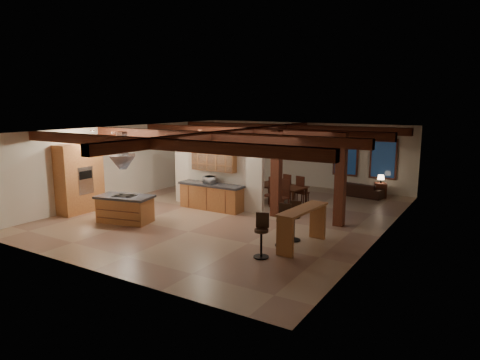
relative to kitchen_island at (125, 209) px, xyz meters
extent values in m
plane|color=tan|center=(2.39, 2.71, -0.44)|extent=(12.00, 12.00, 0.00)
plane|color=beige|center=(2.39, 8.71, 1.01)|extent=(10.00, 0.00, 10.00)
plane|color=beige|center=(2.39, -3.29, 1.01)|extent=(10.00, 0.00, 10.00)
plane|color=beige|center=(-2.61, 2.71, 1.01)|extent=(0.00, 12.00, 12.00)
plane|color=beige|center=(7.39, 2.71, 1.01)|extent=(0.00, 12.00, 12.00)
plane|color=#392312|center=(2.39, 2.71, 2.46)|extent=(12.00, 12.00, 0.00)
cube|color=#38140E|center=(2.39, -1.29, 2.32)|extent=(10.00, 0.25, 0.28)
cube|color=#38140E|center=(2.39, 1.41, 2.32)|extent=(10.00, 0.25, 0.28)
cube|color=#38140E|center=(2.39, 4.01, 2.32)|extent=(10.00, 0.25, 0.28)
cube|color=#38140E|center=(2.39, 6.71, 2.32)|extent=(10.00, 0.25, 0.28)
cube|color=#38140E|center=(2.39, 2.71, 2.32)|extent=(0.28, 12.00, 0.28)
cube|color=#38140E|center=(3.79, 3.21, 1.01)|extent=(0.30, 0.30, 2.90)
cube|color=#38140E|center=(5.99, 3.21, 1.01)|extent=(0.30, 0.30, 2.90)
cube|color=#38140E|center=(4.89, 3.21, 2.16)|extent=(2.50, 0.28, 0.28)
cube|color=beige|center=(1.39, 3.21, 0.66)|extent=(3.80, 0.18, 2.20)
cube|color=#AD7537|center=(-2.28, 0.11, 0.76)|extent=(0.64, 1.60, 2.40)
cube|color=silver|center=(-1.98, 0.11, 0.71)|extent=(0.06, 0.62, 0.95)
cube|color=black|center=(-1.94, 0.11, 0.91)|extent=(0.01, 0.50, 0.28)
cube|color=#AD7537|center=(1.39, 2.82, -0.01)|extent=(2.40, 0.60, 0.86)
cube|color=black|center=(1.39, 2.82, 0.46)|extent=(2.50, 0.66, 0.08)
cube|color=#AD7537|center=(1.39, 3.03, 1.41)|extent=(1.80, 0.34, 0.95)
cube|color=silver|center=(1.39, 2.85, 1.41)|extent=(1.74, 0.02, 0.90)
pyramid|color=silver|center=(0.00, 0.00, 1.28)|extent=(1.10, 1.10, 0.45)
cube|color=silver|center=(0.00, 0.00, 2.09)|extent=(0.26, 0.22, 0.73)
cube|color=#38140E|center=(4.39, 8.65, 1.06)|extent=(1.10, 0.05, 1.70)
cube|color=black|center=(4.39, 8.62, 1.06)|extent=(0.95, 0.02, 1.55)
cube|color=#38140E|center=(5.99, 8.65, 1.06)|extent=(1.10, 0.05, 1.70)
cube|color=black|center=(5.99, 8.62, 1.06)|extent=(0.95, 0.02, 1.55)
cube|color=#38140E|center=(0.89, 8.65, 1.26)|extent=(0.65, 0.04, 0.85)
cube|color=#245529|center=(0.89, 8.62, 1.26)|extent=(0.55, 0.01, 0.75)
cylinder|color=silver|center=(-0.21, -0.09, 2.43)|extent=(0.16, 0.16, 0.03)
cylinder|color=silver|center=(1.39, 2.21, 2.43)|extent=(0.16, 0.16, 0.03)
cylinder|color=silver|center=(-1.61, 0.21, 2.43)|extent=(0.16, 0.16, 0.03)
cube|color=#AD7537|center=(0.00, 0.00, -0.05)|extent=(1.80, 1.17, 0.79)
cube|color=black|center=(0.00, 0.00, 0.39)|extent=(1.93, 1.30, 0.07)
cube|color=black|center=(0.00, 0.00, 0.43)|extent=(0.77, 0.60, 0.02)
imported|color=#3C1C0F|center=(3.07, 4.96, -0.10)|extent=(2.09, 1.38, 0.68)
imported|color=black|center=(5.33, 7.80, -0.16)|extent=(1.99, 1.02, 0.56)
imported|color=#BABABF|center=(1.32, 2.82, 0.62)|extent=(0.54, 0.46, 0.25)
cube|color=#AD7537|center=(5.81, 0.75, 0.58)|extent=(0.67, 2.05, 0.06)
cube|color=#AD7537|center=(5.74, -0.15, 0.06)|extent=(0.46, 0.14, 1.01)
cube|color=#AD7537|center=(5.89, 1.66, 0.06)|extent=(0.46, 0.14, 1.01)
cube|color=#38140E|center=(6.08, 8.04, -0.15)|extent=(0.60, 0.60, 0.58)
cylinder|color=black|center=(6.08, 8.04, 0.22)|extent=(0.06, 0.06, 0.16)
cone|color=#FFCD99|center=(6.08, 8.04, 0.38)|extent=(0.28, 0.28, 0.18)
cylinder|color=black|center=(5.27, -0.53, 0.25)|extent=(0.35, 0.35, 0.07)
cube|color=black|center=(5.22, -0.38, 0.47)|extent=(0.32, 0.15, 0.39)
cylinder|color=black|center=(5.27, -0.53, -0.09)|extent=(0.06, 0.06, 0.67)
cylinder|color=black|center=(5.27, -0.53, -0.42)|extent=(0.39, 0.39, 0.03)
cylinder|color=black|center=(5.34, 0.53, 0.27)|extent=(0.36, 0.36, 0.07)
cube|color=black|center=(5.32, 0.70, 0.50)|extent=(0.34, 0.07, 0.40)
cylinder|color=black|center=(5.34, 0.53, -0.09)|extent=(0.06, 0.06, 0.69)
cylinder|color=black|center=(5.34, 0.53, -0.42)|extent=(0.40, 0.40, 0.03)
cylinder|color=black|center=(5.40, 1.11, 0.25)|extent=(0.34, 0.34, 0.07)
cube|color=black|center=(5.37, 1.27, 0.47)|extent=(0.33, 0.10, 0.38)
cylinder|color=black|center=(5.40, 1.11, -0.10)|extent=(0.06, 0.06, 0.67)
cylinder|color=black|center=(5.40, 1.11, -0.42)|extent=(0.38, 0.38, 0.03)
cube|color=#38140E|center=(2.33, 4.48, -0.04)|extent=(0.44, 0.44, 0.05)
cube|color=#38140E|center=(2.37, 4.67, 0.29)|extent=(0.37, 0.12, 0.67)
cylinder|color=#38140E|center=(2.15, 4.37, -0.26)|extent=(0.04, 0.04, 0.37)
cylinder|color=#38140E|center=(2.44, 4.30, -0.26)|extent=(0.04, 0.04, 0.37)
cylinder|color=#38140E|center=(2.21, 4.66, -0.26)|extent=(0.04, 0.04, 0.37)
cylinder|color=#38140E|center=(2.51, 4.60, -0.26)|extent=(0.04, 0.04, 0.37)
cube|color=#38140E|center=(2.59, 5.70, -0.04)|extent=(0.44, 0.44, 0.05)
cube|color=#38140E|center=(2.55, 5.52, 0.29)|extent=(0.37, 0.12, 0.67)
cylinder|color=#38140E|center=(2.77, 5.81, -0.26)|extent=(0.04, 0.04, 0.37)
cylinder|color=#38140E|center=(2.48, 5.88, -0.26)|extent=(0.04, 0.04, 0.37)
cylinder|color=#38140E|center=(2.71, 5.52, -0.26)|extent=(0.04, 0.04, 0.37)
cylinder|color=#38140E|center=(2.41, 5.58, -0.26)|extent=(0.04, 0.04, 0.37)
cube|color=#38140E|center=(2.93, 4.35, -0.04)|extent=(0.44, 0.44, 0.05)
cube|color=#38140E|center=(2.97, 4.53, 0.29)|extent=(0.37, 0.12, 0.67)
cylinder|color=#38140E|center=(2.75, 4.23, -0.26)|extent=(0.04, 0.04, 0.37)
cylinder|color=#38140E|center=(3.05, 4.17, -0.26)|extent=(0.04, 0.04, 0.37)
cylinder|color=#38140E|center=(2.82, 4.53, -0.26)|extent=(0.04, 0.04, 0.37)
cylinder|color=#38140E|center=(3.11, 4.46, -0.26)|extent=(0.04, 0.04, 0.37)
cube|color=#38140E|center=(3.20, 5.56, -0.04)|extent=(0.44, 0.44, 0.05)
cube|color=#38140E|center=(3.16, 5.38, 0.29)|extent=(0.37, 0.12, 0.67)
cylinder|color=#38140E|center=(3.38, 5.68, -0.26)|extent=(0.04, 0.04, 0.37)
cylinder|color=#38140E|center=(3.09, 5.74, -0.26)|extent=(0.04, 0.04, 0.37)
cylinder|color=#38140E|center=(3.32, 5.38, -0.26)|extent=(0.04, 0.04, 0.37)
cylinder|color=#38140E|center=(3.02, 5.45, -0.26)|extent=(0.04, 0.04, 0.37)
cube|color=#38140E|center=(3.54, 4.21, -0.04)|extent=(0.44, 0.44, 0.05)
cube|color=#38140E|center=(3.58, 4.40, 0.29)|extent=(0.37, 0.12, 0.67)
cylinder|color=#38140E|center=(3.36, 4.10, -0.26)|extent=(0.04, 0.04, 0.37)
cylinder|color=#38140E|center=(3.65, 4.03, -0.26)|extent=(0.04, 0.04, 0.37)
cylinder|color=#38140E|center=(3.42, 4.39, -0.26)|extent=(0.04, 0.04, 0.37)
cylinder|color=#38140E|center=(3.72, 4.33, -0.26)|extent=(0.04, 0.04, 0.37)
cube|color=#38140E|center=(3.81, 5.43, -0.04)|extent=(0.44, 0.44, 0.05)
cube|color=#38140E|center=(3.77, 5.25, 0.29)|extent=(0.37, 0.12, 0.67)
cylinder|color=#38140E|center=(3.99, 5.54, -0.26)|extent=(0.04, 0.04, 0.37)
cylinder|color=#38140E|center=(3.69, 5.61, -0.26)|extent=(0.04, 0.04, 0.37)
cylinder|color=#38140E|center=(3.92, 5.25, -0.26)|extent=(0.04, 0.04, 0.37)
cylinder|color=#38140E|center=(3.63, 5.31, -0.26)|extent=(0.04, 0.04, 0.37)
camera|label=1|loc=(10.12, -9.41, 3.36)|focal=32.00mm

